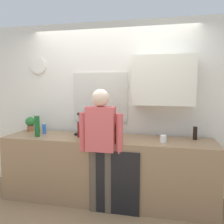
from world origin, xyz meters
TOP-DOWN VIEW (x-y plane):
  - ground_plane at (0.00, 0.00)m, footprint 8.00×8.00m
  - kitchen_counter at (0.00, 0.30)m, footprint 2.94×0.64m
  - dishwasher_panel at (0.22, -0.03)m, footprint 0.56×0.02m
  - back_wall_assembly at (0.09, 0.70)m, footprint 4.54×0.42m
  - coffee_maker at (-0.40, 0.48)m, footprint 0.20×0.20m
  - bottle_green_wine at (-1.00, 0.18)m, footprint 0.07×0.07m
  - bottle_red_vinegar at (-0.38, 0.27)m, footprint 0.06×0.06m
  - bottle_dark_sauce at (1.20, 0.46)m, footprint 0.06×0.06m
  - bottle_clear_soda at (-0.28, 0.15)m, footprint 0.09×0.09m
  - bottle_olive_oil at (0.19, 0.07)m, footprint 0.06×0.06m
  - cup_white_mug at (0.78, 0.21)m, footprint 0.08×0.08m
  - potted_plant at (-1.32, 0.52)m, footprint 0.15×0.15m
  - dish_soap at (-0.99, 0.37)m, footprint 0.06×0.06m
  - person_at_sink at (0.00, 0.00)m, footprint 0.57×0.22m

SIDE VIEW (x-z plane):
  - ground_plane at x=0.00m, z-range 0.00..0.00m
  - dishwasher_panel at x=0.22m, z-range 0.00..0.82m
  - kitchen_counter at x=0.00m, z-range 0.00..0.91m
  - person_at_sink at x=0.00m, z-range 0.15..1.75m
  - cup_white_mug at x=0.78m, z-range 0.91..1.01m
  - dish_soap at x=-0.99m, z-range 0.90..1.08m
  - bottle_dark_sauce at x=1.20m, z-range 0.91..1.09m
  - bottle_red_vinegar at x=-0.38m, z-range 0.91..1.13m
  - bottle_olive_oil at x=0.19m, z-range 0.91..1.16m
  - potted_plant at x=-1.32m, z-range 0.93..1.16m
  - bottle_clear_soda at x=-0.28m, z-range 0.91..1.19m
  - coffee_maker at x=-0.40m, z-range 0.89..1.22m
  - bottle_green_wine at x=-1.00m, z-range 0.91..1.21m
  - back_wall_assembly at x=0.09m, z-range 0.06..2.66m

